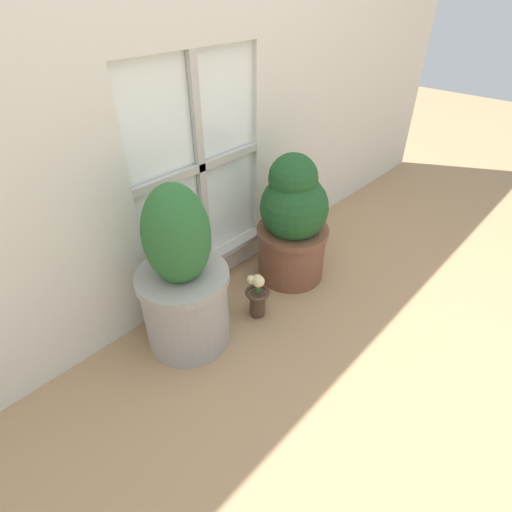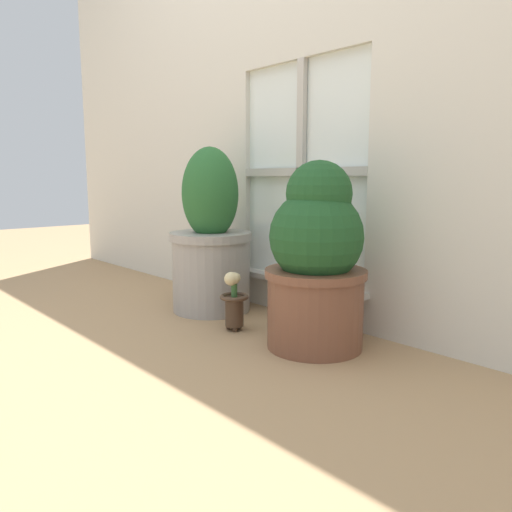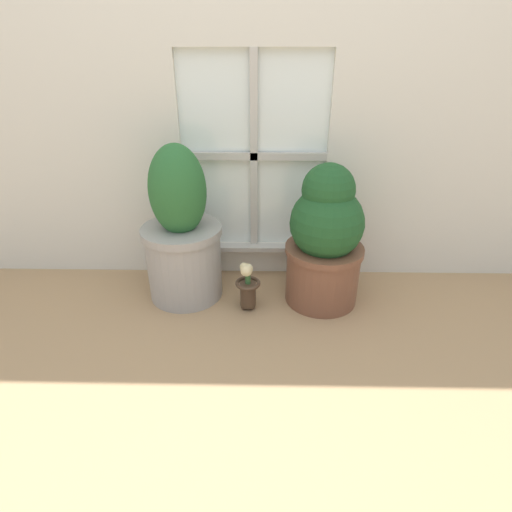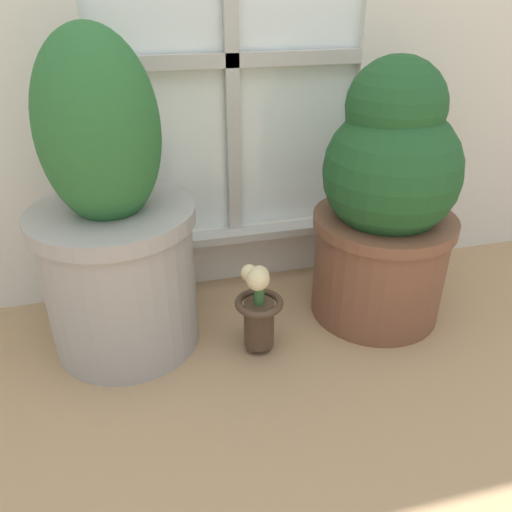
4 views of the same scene
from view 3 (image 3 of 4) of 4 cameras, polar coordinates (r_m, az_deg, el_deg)
ground_plane at (r=1.69m, az=-0.81°, el=-13.52°), size 10.00×10.00×0.00m
wall_with_window at (r=1.97m, az=-0.34°, el=32.22°), size 4.40×0.10×2.50m
potted_plant_left at (r=1.92m, az=-10.53°, el=2.82°), size 0.38×0.38×0.76m
potted_plant_right at (r=1.87m, az=9.85°, el=2.28°), size 0.37×0.37×0.68m
flower_vase at (r=1.87m, az=-1.21°, el=-4.22°), size 0.12×0.12×0.24m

